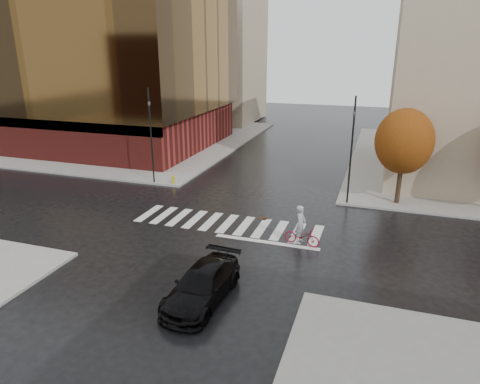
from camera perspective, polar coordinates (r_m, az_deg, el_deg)
The scene contains 12 objects.
ground at distance 26.17m, azimuth -2.07°, elevation -4.64°, with size 120.00×120.00×0.00m, color black.
sidewalk_nw at distance 53.52m, azimuth -15.53°, elevation 7.00°, with size 30.00×30.00×0.15m, color gray.
crosswalk at distance 26.59m, azimuth -1.70°, elevation -4.22°, with size 12.00×3.00×0.01m, color silver.
office_glass at distance 50.69m, azimuth -19.27°, elevation 15.41°, with size 27.00×19.00×16.00m.
building_nw_far at distance 64.30m, azimuth -4.16°, elevation 18.54°, with size 14.00×12.00×20.00m, color tan.
tree_ne_a at distance 30.49m, azimuth 21.05°, elevation 6.30°, with size 3.80×3.80×6.50m.
sedan at distance 18.80m, azimuth -5.06°, elevation -12.25°, with size 2.04×5.03×1.46m, color black.
cyclist at distance 23.79m, azimuth 8.18°, elevation -5.26°, with size 2.11×1.04×2.29m.
traffic_light_nw at distance 33.87m, azimuth -11.82°, elevation 8.11°, with size 0.19×0.16×7.36m.
traffic_light_ne at distance 29.45m, azimuth 14.70°, elevation 6.23°, with size 0.19×0.22×7.29m.
fire_hydrant at distance 34.17m, azimuth -8.87°, elevation 1.75°, with size 0.24×0.24×0.67m.
manhole at distance 27.39m, azimuth 3.09°, elevation -3.54°, with size 0.59×0.59×0.01m, color #412817.
Camera 1 is at (8.48, -22.46, 10.41)m, focal length 32.00 mm.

